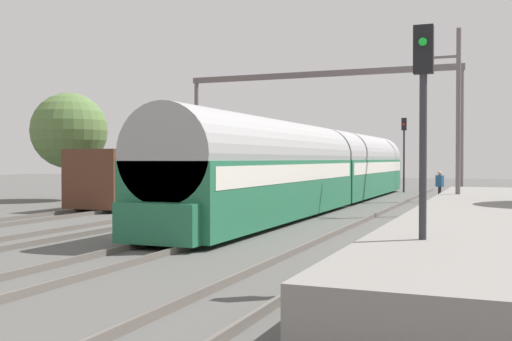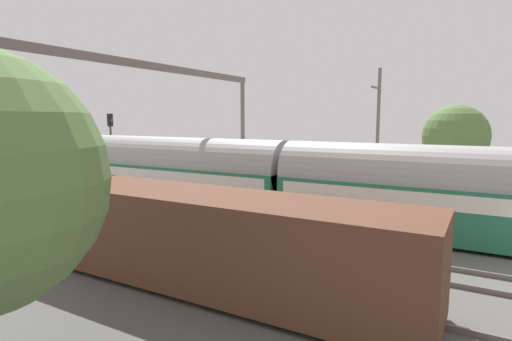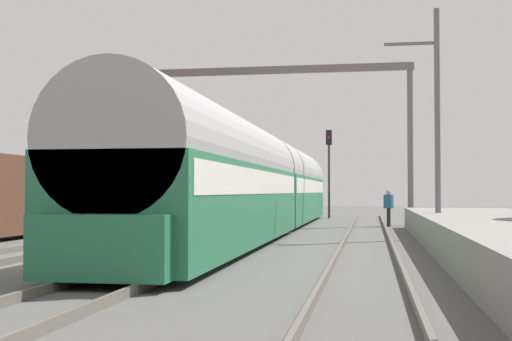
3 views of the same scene
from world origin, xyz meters
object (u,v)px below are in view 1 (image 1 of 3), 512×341
object	(u,v)px
passenger_train	(324,168)
railway_signal_near	(423,119)
person_crossing	(440,184)
catenary_gantry	(318,102)
railway_signal_far	(404,145)
freight_car	(162,176)

from	to	relation	value
passenger_train	railway_signal_near	xyz separation A→B (m)	(7.05, -18.55, 1.17)
person_crossing	railway_signal_near	distance (m)	24.12
person_crossing	catenary_gantry	size ratio (longest dim) A/B	0.10
person_crossing	passenger_train	bearing A→B (deg)	74.88
railway_signal_near	railway_signal_far	world-z (taller)	railway_signal_far
passenger_train	person_crossing	distance (m)	7.59
passenger_train	railway_signal_near	bearing A→B (deg)	-69.20
railway_signal_near	railway_signal_far	size ratio (longest dim) A/B	0.91
catenary_gantry	freight_car	bearing A→B (deg)	-129.28
freight_car	railway_signal_far	bearing A→B (deg)	56.94
catenary_gantry	person_crossing	bearing A→B (deg)	-8.18
person_crossing	catenary_gantry	xyz separation A→B (m)	(-7.40, 1.06, 4.92)
person_crossing	railway_signal_near	world-z (taller)	railway_signal_near
passenger_train	person_crossing	size ratio (longest dim) A/B	18.99
railway_signal_near	catenary_gantry	bearing A→B (deg)	110.19
freight_car	catenary_gantry	distance (m)	11.16
passenger_train	person_crossing	world-z (taller)	passenger_train
person_crossing	railway_signal_far	world-z (taller)	railway_signal_far
catenary_gantry	railway_signal_far	bearing A→B (deg)	63.82
freight_car	person_crossing	distance (m)	15.47
person_crossing	catenary_gantry	distance (m)	8.95
freight_car	person_crossing	bearing A→B (deg)	26.28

